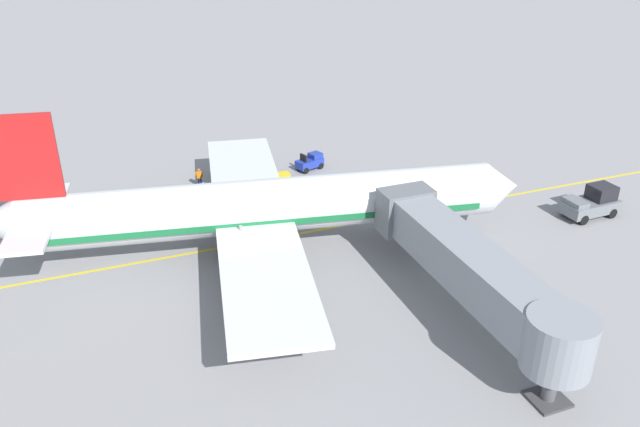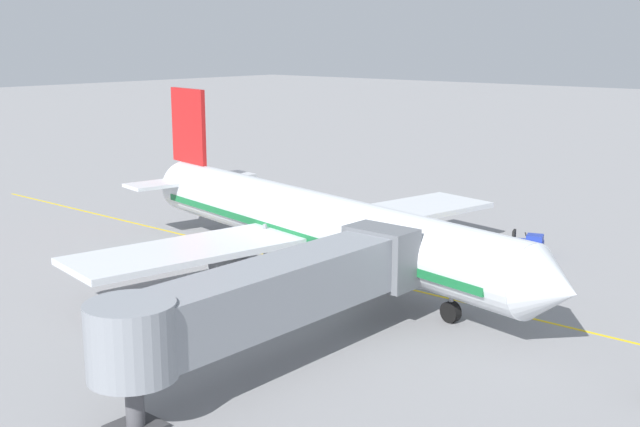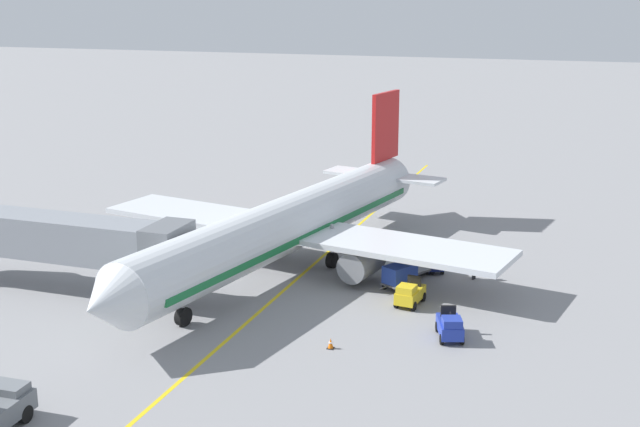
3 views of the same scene
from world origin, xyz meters
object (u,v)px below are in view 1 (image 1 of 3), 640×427
(baggage_tug_lead, at_px, (196,194))
(baggage_cart_second_in_train, at_px, (214,193))
(baggage_tug_spare, at_px, (277,182))
(safety_cone_nose_left, at_px, (371,184))
(jet_bridge, at_px, (472,268))
(baggage_tug_trailing, at_px, (310,162))
(parked_airliner, at_px, (263,207))
(baggage_cart_front, at_px, (251,190))
(pushback_tractor, at_px, (592,203))
(ground_crew_wing_walker, at_px, (199,177))

(baggage_tug_lead, distance_m, baggage_cart_second_in_train, 1.57)
(baggage_tug_spare, xyz_separation_m, baggage_cart_second_in_train, (0.73, -5.49, 0.24))
(baggage_tug_spare, distance_m, safety_cone_nose_left, 8.05)
(jet_bridge, height_order, baggage_tug_trailing, jet_bridge)
(parked_airliner, height_order, baggage_cart_second_in_train, parked_airliner)
(baggage_tug_trailing, relative_size, baggage_cart_front, 0.96)
(baggage_tug_spare, bearing_deg, parked_airliner, -22.57)
(parked_airliner, relative_size, baggage_cart_front, 12.94)
(baggage_cart_front, bearing_deg, baggage_tug_trailing, 123.55)
(baggage_tug_spare, height_order, safety_cone_nose_left, baggage_tug_spare)
(baggage_cart_front, xyz_separation_m, baggage_cart_second_in_train, (-0.55, -2.88, 0.00))
(safety_cone_nose_left, bearing_deg, jet_bridge, -8.77)
(baggage_cart_second_in_train, bearing_deg, parked_airliner, 10.92)
(pushback_tractor, xyz_separation_m, baggage_tug_spare, (-13.47, -21.17, -0.39))
(baggage_cart_second_in_train, bearing_deg, safety_cone_nose_left, 82.58)
(baggage_tug_lead, bearing_deg, jet_bridge, 28.20)
(pushback_tractor, height_order, baggage_cart_second_in_train, pushback_tractor)
(safety_cone_nose_left, bearing_deg, baggage_tug_spare, -107.72)
(pushback_tractor, xyz_separation_m, baggage_tug_lead, (-13.44, -28.05, -0.39))
(parked_airliner, height_order, safety_cone_nose_left, parked_airliner)
(baggage_tug_lead, bearing_deg, baggage_cart_second_in_train, 62.89)
(baggage_cart_front, bearing_deg, parked_airliner, -8.79)
(ground_crew_wing_walker, bearing_deg, baggage_tug_lead, -17.34)
(baggage_tug_trailing, bearing_deg, baggage_tug_spare, -52.40)
(safety_cone_nose_left, bearing_deg, ground_crew_wing_walker, -111.47)
(baggage_tug_trailing, relative_size, baggage_cart_second_in_train, 0.96)
(baggage_tug_trailing, height_order, safety_cone_nose_left, baggage_tug_trailing)
(pushback_tractor, xyz_separation_m, baggage_tug_trailing, (-16.72, -16.95, -0.39))
(baggage_cart_second_in_train, xyz_separation_m, safety_cone_nose_left, (1.71, 13.15, -0.66))
(parked_airliner, bearing_deg, safety_cone_nose_left, 120.63)
(jet_bridge, distance_m, baggage_cart_front, 21.76)
(jet_bridge, distance_m, ground_crew_wing_walker, 26.86)
(pushback_tractor, relative_size, ground_crew_wing_walker, 2.65)
(baggage_cart_front, bearing_deg, baggage_tug_lead, -106.40)
(baggage_cart_front, xyz_separation_m, safety_cone_nose_left, (1.17, 10.27, -0.66))
(baggage_tug_spare, distance_m, baggage_cart_front, 2.92)
(baggage_cart_front, height_order, baggage_cart_second_in_train, same)
(jet_bridge, relative_size, baggage_cart_front, 6.21)
(baggage_tug_trailing, height_order, baggage_cart_front, baggage_tug_trailing)
(parked_airliner, distance_m, baggage_tug_lead, 10.03)
(baggage_tug_trailing, height_order, baggage_tug_spare, same)
(parked_airliner, relative_size, baggage_cart_second_in_train, 12.94)
(baggage_tug_lead, height_order, safety_cone_nose_left, baggage_tug_lead)
(jet_bridge, xyz_separation_m, baggage_tug_trailing, (-24.87, -0.48, -2.75))
(jet_bridge, xyz_separation_m, safety_cone_nose_left, (-19.17, 2.96, -3.17))
(parked_airliner, height_order, ground_crew_wing_walker, parked_airliner)
(baggage_tug_lead, bearing_deg, baggage_tug_trailing, 106.47)
(jet_bridge, relative_size, baggage_tug_spare, 6.83)
(baggage_tug_spare, xyz_separation_m, baggage_cart_front, (1.28, -2.61, 0.24))
(pushback_tractor, height_order, baggage_cart_front, pushback_tractor)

